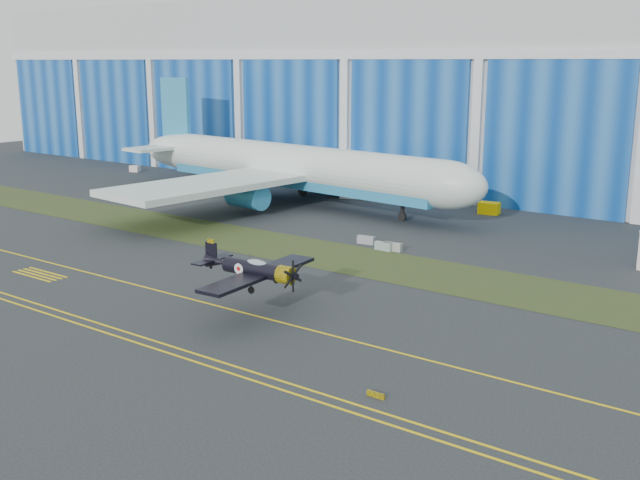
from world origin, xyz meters
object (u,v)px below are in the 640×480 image
Objects in this scene: jetliner at (295,120)px; tug at (489,208)px; warbird at (253,269)px; shipping_container at (363,189)px.

jetliner is 29.26m from tug.
tug is at bearing 88.49° from warbird.
warbird is at bearing -96.21° from tug.
shipping_container is 20.05m from tug.
warbird is 4.80× the size of tug.
jetliner reaches higher than warbird.
warbird is 49.02m from jetliner.
warbird reaches higher than shipping_container.
shipping_container is at bearing 110.52° from warbird.
jetliner is 11.38× the size of shipping_container.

